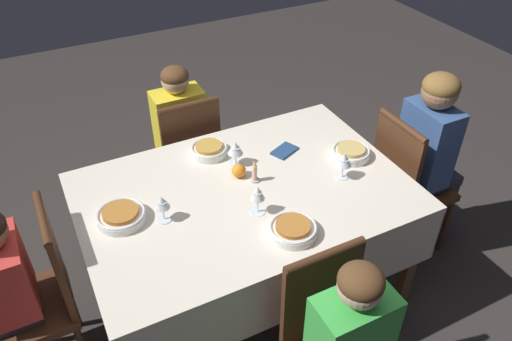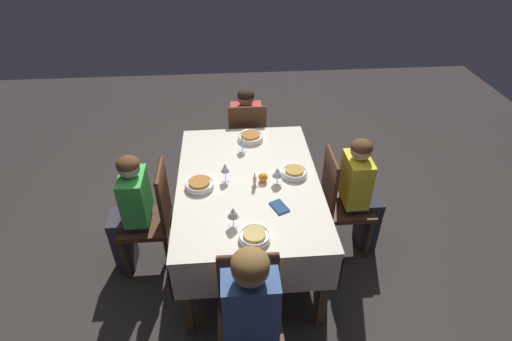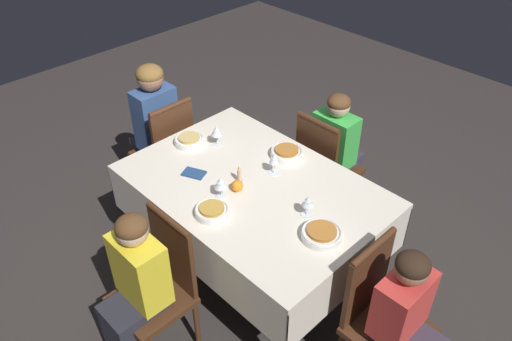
{
  "view_description": "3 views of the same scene",
  "coord_description": "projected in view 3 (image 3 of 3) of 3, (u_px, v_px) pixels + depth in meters",
  "views": [
    {
      "loc": [
        0.78,
        1.67,
        2.3
      ],
      "look_at": [
        -0.06,
        -0.01,
        0.86
      ],
      "focal_mm": 35.0,
      "sensor_mm": 36.0,
      "label": 1
    },
    {
      "loc": [
        -2.38,
        0.13,
        2.58
      ],
      "look_at": [
        -0.0,
        -0.06,
        0.86
      ],
      "focal_mm": 28.0,
      "sensor_mm": 36.0,
      "label": 2
    },
    {
      "loc": [
        1.69,
        -1.63,
        2.66
      ],
      "look_at": [
        -0.04,
        0.07,
        0.82
      ],
      "focal_mm": 35.0,
      "sensor_mm": 36.0,
      "label": 3
    }
  ],
  "objects": [
    {
      "name": "ground_plane",
      "position": [
        253.0,
        270.0,
        3.48
      ],
      "size": [
        8.0,
        8.0,
        0.0
      ],
      "primitive_type": "plane",
      "color": "#332D2B"
    },
    {
      "name": "dining_table",
      "position": [
        253.0,
        196.0,
        3.07
      ],
      "size": [
        1.56,
        1.06,
        0.77
      ],
      "color": "silver",
      "rests_on": "ground_plane"
    },
    {
      "name": "chair_west",
      "position": [
        167.0,
        149.0,
        3.77
      ],
      "size": [
        0.39,
        0.38,
        0.94
      ],
      "rotation": [
        0.0,
        0.0,
        -1.57
      ],
      "color": "#472816",
      "rests_on": "ground_plane"
    },
    {
      "name": "chair_east",
      "position": [
        380.0,
        313.0,
        2.58
      ],
      "size": [
        0.39,
        0.38,
        0.94
      ],
      "rotation": [
        0.0,
        0.0,
        1.57
      ],
      "color": "#472816",
      "rests_on": "ground_plane"
    },
    {
      "name": "chair_north",
      "position": [
        324.0,
        166.0,
        3.61
      ],
      "size": [
        0.38,
        0.39,
        0.94
      ],
      "rotation": [
        0.0,
        0.0,
        3.14
      ],
      "color": "#472816",
      "rests_on": "ground_plane"
    },
    {
      "name": "chair_south",
      "position": [
        160.0,
        284.0,
        2.74
      ],
      "size": [
        0.38,
        0.39,
        0.94
      ],
      "color": "#472816",
      "rests_on": "ground_plane"
    },
    {
      "name": "person_adult_denim",
      "position": [
        153.0,
        125.0,
        3.76
      ],
      "size": [
        0.34,
        0.3,
        1.17
      ],
      "rotation": [
        0.0,
        0.0,
        -1.57
      ],
      "color": "#383342",
      "rests_on": "ground_plane"
    },
    {
      "name": "person_child_red",
      "position": [
        409.0,
        327.0,
        2.46
      ],
      "size": [
        0.33,
        0.3,
        1.01
      ],
      "rotation": [
        0.0,
        0.0,
        1.57
      ],
      "color": "#383342",
      "rests_on": "ground_plane"
    },
    {
      "name": "person_child_green",
      "position": [
        338.0,
        149.0,
        3.66
      ],
      "size": [
        0.3,
        0.33,
        1.05
      ],
      "rotation": [
        0.0,
        0.0,
        3.14
      ],
      "color": "#383342",
      "rests_on": "ground_plane"
    },
    {
      "name": "person_child_yellow",
      "position": [
        134.0,
        291.0,
        2.61
      ],
      "size": [
        0.3,
        0.33,
        1.06
      ],
      "color": "#282833",
      "rests_on": "ground_plane"
    },
    {
      "name": "bowl_west",
      "position": [
        189.0,
        140.0,
        3.35
      ],
      "size": [
        0.2,
        0.2,
        0.06
      ],
      "color": "white",
      "rests_on": "dining_table"
    },
    {
      "name": "wine_glass_west",
      "position": [
        217.0,
        131.0,
        3.29
      ],
      "size": [
        0.08,
        0.08,
        0.14
      ],
      "color": "white",
      "rests_on": "dining_table"
    },
    {
      "name": "bowl_east",
      "position": [
        322.0,
        234.0,
        2.64
      ],
      "size": [
        0.22,
        0.22,
        0.06
      ],
      "color": "white",
      "rests_on": "dining_table"
    },
    {
      "name": "wine_glass_east",
      "position": [
        308.0,
        202.0,
        2.74
      ],
      "size": [
        0.07,
        0.07,
        0.13
      ],
      "color": "white",
      "rests_on": "dining_table"
    },
    {
      "name": "bowl_north",
      "position": [
        287.0,
        152.0,
        3.23
      ],
      "size": [
        0.21,
        0.21,
        0.06
      ],
      "color": "white",
      "rests_on": "dining_table"
    },
    {
      "name": "wine_glass_north",
      "position": [
        274.0,
        159.0,
        3.03
      ],
      "size": [
        0.07,
        0.07,
        0.15
      ],
      "color": "white",
      "rests_on": "dining_table"
    },
    {
      "name": "bowl_south",
      "position": [
        212.0,
        211.0,
        2.78
      ],
      "size": [
        0.19,
        0.19,
        0.06
      ],
      "color": "white",
      "rests_on": "dining_table"
    },
    {
      "name": "wine_glass_south",
      "position": [
        221.0,
        183.0,
        2.87
      ],
      "size": [
        0.08,
        0.08,
        0.14
      ],
      "color": "white",
      "rests_on": "dining_table"
    },
    {
      "name": "candle_centerpiece",
      "position": [
        239.0,
        176.0,
        3.01
      ],
      "size": [
        0.05,
        0.05,
        0.12
      ],
      "color": "beige",
      "rests_on": "dining_table"
    },
    {
      "name": "orange_fruit",
      "position": [
        237.0,
        186.0,
        2.94
      ],
      "size": [
        0.07,
        0.07,
        0.07
      ],
      "primitive_type": "sphere",
      "color": "orange",
      "rests_on": "dining_table"
    },
    {
      "name": "napkin_red_folded",
      "position": [
        194.0,
        173.0,
        3.09
      ],
      "size": [
        0.16,
        0.14,
        0.01
      ],
      "rotation": [
        0.0,
        0.0,
        0.41
      ],
      "color": "navy",
      "rests_on": "dining_table"
    }
  ]
}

